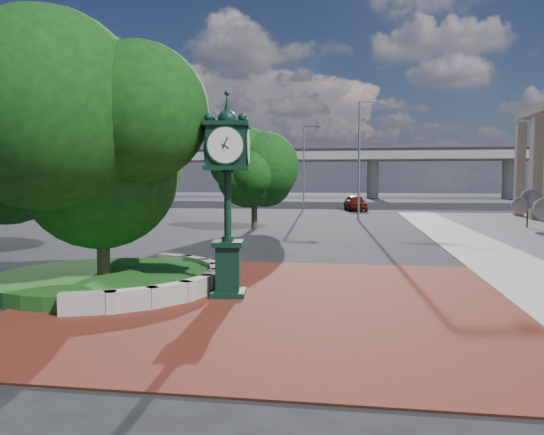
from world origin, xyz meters
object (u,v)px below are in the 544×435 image
(post_clock, at_px, (228,187))
(parked_car, at_px, (355,203))
(street_lamp_far, at_px, (306,161))
(street_lamp_near, at_px, (362,151))

(post_clock, xyz_separation_m, parked_car, (3.45, 38.39, -2.14))
(street_lamp_far, bearing_deg, post_clock, -87.78)
(post_clock, height_order, street_lamp_far, street_lamp_far)
(post_clock, relative_size, street_lamp_far, 0.63)
(parked_car, distance_m, street_lamp_near, 13.00)
(post_clock, bearing_deg, street_lamp_near, 81.67)
(street_lamp_near, xyz_separation_m, street_lamp_far, (-5.38, 13.82, -0.22))
(post_clock, distance_m, street_lamp_near, 26.51)
(street_lamp_near, distance_m, street_lamp_far, 14.83)
(parked_car, xyz_separation_m, street_lamp_far, (-5.00, 1.57, 4.13))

